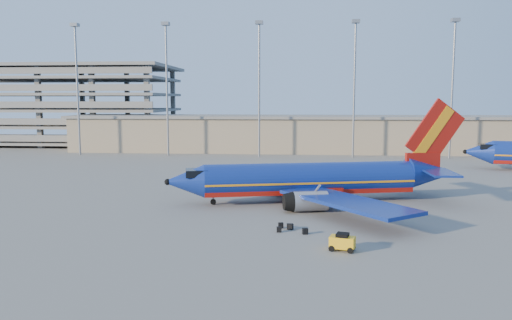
{
  "coord_description": "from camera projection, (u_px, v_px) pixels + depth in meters",
  "views": [
    {
      "loc": [
        3.01,
        -60.81,
        12.25
      ],
      "look_at": [
        -2.5,
        6.96,
        4.0
      ],
      "focal_mm": 35.0,
      "sensor_mm": 36.0,
      "label": 1
    }
  ],
  "objects": [
    {
      "name": "ground",
      "position": [
        272.0,
        199.0,
        61.88
      ],
      "size": [
        220.0,
        220.0,
        0.0
      ],
      "primitive_type": "plane",
      "color": "slate",
      "rests_on": "ground"
    },
    {
      "name": "terminal_building",
      "position": [
        326.0,
        133.0,
        117.94
      ],
      "size": [
        122.0,
        16.0,
        8.5
      ],
      "color": "gray",
      "rests_on": "ground"
    },
    {
      "name": "parking_garage",
      "position": [
        63.0,
        101.0,
        138.73
      ],
      "size": [
        62.0,
        32.0,
        21.4
      ],
      "color": "slate",
      "rests_on": "ground"
    },
    {
      "name": "light_mast_row",
      "position": [
        307.0,
        74.0,
        104.88
      ],
      "size": [
        101.6,
        1.6,
        28.65
      ],
      "color": "gray",
      "rests_on": "ground"
    },
    {
      "name": "aircraft_main",
      "position": [
        316.0,
        180.0,
        59.95
      ],
      "size": [
        36.21,
        34.43,
        12.44
      ],
      "rotation": [
        0.0,
        0.0,
        0.23
      ],
      "color": "navy",
      "rests_on": "ground"
    },
    {
      "name": "baggage_tug",
      "position": [
        342.0,
        242.0,
        40.57
      ],
      "size": [
        2.28,
        1.75,
        1.45
      ],
      "rotation": [
        0.0,
        0.0,
        -0.29
      ],
      "color": "yellow",
      "rests_on": "ground"
    },
    {
      "name": "luggage_pile",
      "position": [
        290.0,
        228.0,
        46.87
      ],
      "size": [
        2.94,
        2.44,
        0.54
      ],
      "color": "black",
      "rests_on": "ground"
    }
  ]
}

